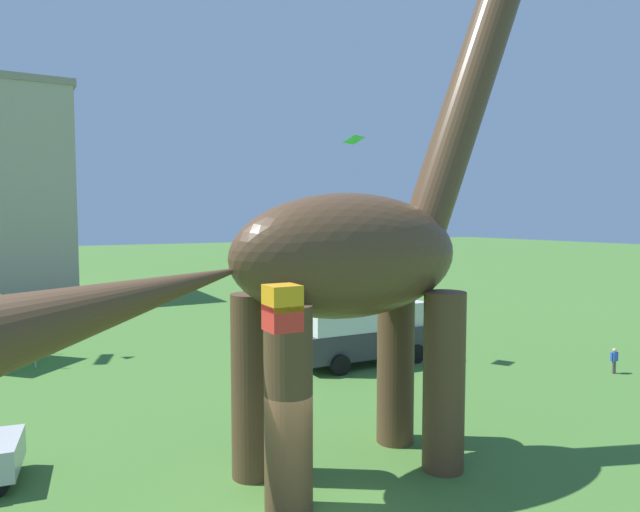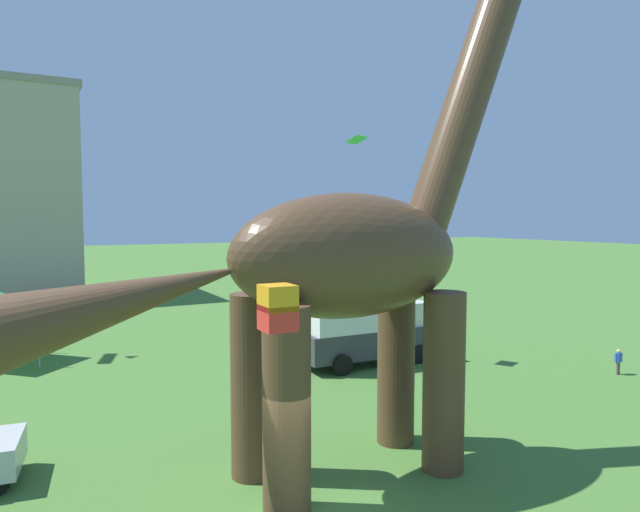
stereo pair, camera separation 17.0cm
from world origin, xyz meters
TOP-DOWN VIEW (x-y plane):
  - dinosaur_sculpture at (2.34, 2.02)m, footprint 13.76×2.91m
  - parked_box_truck at (8.08, 10.22)m, footprint 5.67×2.39m
  - person_watching_child at (15.97, 4.15)m, footprint 0.37×0.16m
  - festival_canopy_tent at (-5.09, 17.44)m, footprint 3.15×3.15m
  - kite_apex at (-0.99, -1.48)m, footprint 0.49×0.49m
  - kite_near_high at (8.16, 10.82)m, footprint 1.00×0.87m

SIDE VIEW (x-z plane):
  - person_watching_child at x=15.97m, z-range 0.10..1.09m
  - parked_box_truck at x=8.08m, z-range 0.05..3.25m
  - festival_canopy_tent at x=-5.09m, z-range 1.04..4.04m
  - kite_apex at x=-0.99m, z-range 4.40..5.09m
  - dinosaur_sculpture at x=2.34m, z-range -1.99..12.39m
  - kite_near_high at x=8.16m, z-range 9.17..9.44m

